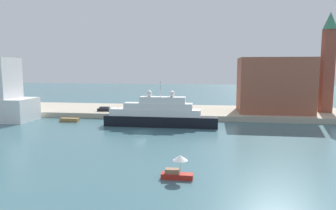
% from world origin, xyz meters
% --- Properties ---
extents(ground, '(400.00, 400.00, 0.00)m').
position_xyz_m(ground, '(0.00, 0.00, 0.00)').
color(ground, '#3D6670').
extents(quay_dock, '(110.00, 23.91, 1.46)m').
position_xyz_m(quay_dock, '(0.00, 27.96, 0.73)').
color(quay_dock, '#ADA38E').
rests_on(quay_dock, ground).
extents(large_yacht, '(27.89, 3.56, 11.18)m').
position_xyz_m(large_yacht, '(2.92, 7.05, 2.95)').
color(large_yacht, black).
rests_on(large_yacht, ground).
extents(small_motorboat, '(4.14, 1.98, 3.19)m').
position_xyz_m(small_motorboat, '(11.43, -27.47, 1.34)').
color(small_motorboat, '#B22319').
rests_on(small_motorboat, ground).
extents(work_barge, '(4.98, 1.62, 0.94)m').
position_xyz_m(work_barge, '(-22.03, 10.23, 0.47)').
color(work_barge, olive).
rests_on(work_barge, ground).
extents(harbor_building, '(20.10, 13.85, 15.80)m').
position_xyz_m(harbor_building, '(33.52, 26.36, 9.36)').
color(harbor_building, '#93513D').
rests_on(harbor_building, quay_dock).
extents(bell_tower, '(4.02, 4.02, 28.56)m').
position_xyz_m(bell_tower, '(48.50, 28.13, 16.99)').
color(bell_tower, brown).
rests_on(bell_tower, quay_dock).
extents(parked_car, '(4.50, 1.75, 1.32)m').
position_xyz_m(parked_car, '(-15.98, 20.99, 2.03)').
color(parked_car, black).
rests_on(parked_car, quay_dock).
extents(person_figure, '(0.36, 0.36, 1.68)m').
position_xyz_m(person_figure, '(-11.33, 19.33, 2.23)').
color(person_figure, maroon).
rests_on(person_figure, quay_dock).
extents(mooring_bollard, '(0.47, 0.47, 0.85)m').
position_xyz_m(mooring_bollard, '(-2.18, 17.30, 1.88)').
color(mooring_bollard, black).
rests_on(mooring_bollard, quay_dock).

